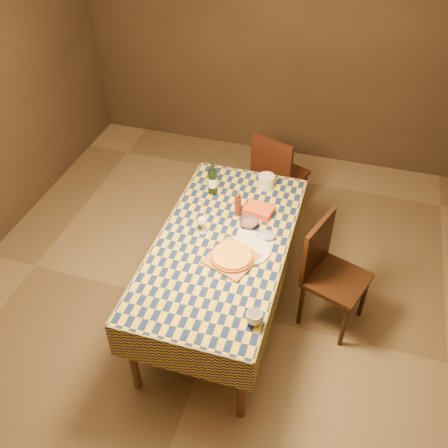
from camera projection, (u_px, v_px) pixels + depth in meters
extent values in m
plane|color=brown|center=(222.00, 310.00, 4.10)|extent=(5.00, 5.00, 0.00)
cube|color=#34271D|center=(294.00, 37.00, 5.01)|extent=(4.50, 0.10, 2.70)
cylinder|color=brown|center=(132.00, 355.00, 3.33)|extent=(0.06, 0.06, 0.75)
cylinder|color=brown|center=(242.00, 384.00, 3.17)|extent=(0.06, 0.06, 0.75)
cylinder|color=brown|center=(208.00, 206.00, 4.53)|extent=(0.06, 0.06, 0.75)
cylinder|color=brown|center=(291.00, 221.00, 4.37)|extent=(0.06, 0.06, 0.75)
cube|color=brown|center=(222.00, 245.00, 3.61)|extent=(0.90, 1.80, 0.03)
cube|color=olive|center=(222.00, 243.00, 3.60)|extent=(0.92, 1.82, 0.02)
cube|color=olive|center=(179.00, 359.00, 3.03)|extent=(0.94, 0.01, 0.30)
cube|color=olive|center=(252.00, 186.00, 4.35)|extent=(0.94, 0.01, 0.30)
cube|color=olive|center=(164.00, 244.00, 3.79)|extent=(0.01, 1.84, 0.30)
cube|color=olive|center=(284.00, 270.00, 3.59)|extent=(0.01, 1.84, 0.30)
cube|color=#A2734C|center=(232.00, 259.00, 3.45)|extent=(0.40, 0.40, 0.02)
cylinder|color=#994A19|center=(232.00, 257.00, 3.44)|extent=(0.37, 0.37, 0.02)
cylinder|color=orange|center=(232.00, 255.00, 3.43)|extent=(0.33, 0.33, 0.01)
cylinder|color=#4E1C12|center=(238.00, 206.00, 3.77)|extent=(0.06, 0.06, 0.17)
sphere|color=#4E1C12|center=(238.00, 195.00, 3.70)|extent=(0.04, 0.04, 0.04)
imported|color=#654855|center=(249.00, 223.00, 3.72)|extent=(0.17, 0.17, 0.04)
cylinder|color=silver|center=(202.00, 232.00, 3.67)|extent=(0.07, 0.07, 0.00)
cylinder|color=silver|center=(202.00, 228.00, 3.65)|extent=(0.01, 0.01, 0.07)
sphere|color=silver|center=(202.00, 221.00, 3.60)|extent=(0.07, 0.07, 0.07)
ellipsoid|color=#3A070F|center=(202.00, 222.00, 3.61)|extent=(0.05, 0.05, 0.03)
cylinder|color=black|center=(213.00, 182.00, 3.96)|extent=(0.08, 0.08, 0.22)
cylinder|color=black|center=(212.00, 165.00, 3.86)|extent=(0.03, 0.03, 0.09)
cylinder|color=#F0E7CD|center=(213.00, 182.00, 3.96)|extent=(0.09, 0.09, 0.08)
cylinder|color=#B7BDBE|center=(266.00, 181.00, 4.05)|extent=(0.17, 0.17, 0.11)
cube|color=#D2491B|center=(259.00, 210.00, 3.82)|extent=(0.24, 0.18, 0.05)
cylinder|color=white|center=(250.00, 250.00, 3.51)|extent=(0.34, 0.34, 0.02)
imported|color=silver|center=(255.00, 318.00, 3.02)|extent=(0.12, 0.12, 0.08)
cube|color=silver|center=(254.00, 241.00, 3.59)|extent=(0.29, 0.23, 0.00)
ellipsoid|color=#949EBD|center=(266.00, 235.00, 3.61)|extent=(0.15, 0.11, 0.04)
cube|color=black|center=(281.00, 175.00, 4.76)|extent=(0.54, 0.54, 0.04)
cube|color=black|center=(271.00, 162.00, 4.48)|extent=(0.41, 0.18, 0.46)
cylinder|color=black|center=(304.00, 192.00, 4.95)|extent=(0.04, 0.04, 0.43)
cylinder|color=black|center=(273.00, 179.00, 5.11)|extent=(0.04, 0.04, 0.43)
cylinder|color=black|center=(285.00, 211.00, 4.73)|extent=(0.04, 0.04, 0.43)
cylinder|color=black|center=(254.00, 197.00, 4.89)|extent=(0.04, 0.04, 0.43)
cube|color=black|center=(337.00, 280.00, 3.74)|extent=(0.53, 0.53, 0.04)
cube|color=black|center=(317.00, 245.00, 3.66)|extent=(0.17, 0.41, 0.46)
cylinder|color=black|center=(344.00, 327.00, 3.71)|extent=(0.04, 0.04, 0.43)
cylinder|color=black|center=(364.00, 297.00, 3.93)|extent=(0.04, 0.04, 0.43)
cylinder|color=black|center=(301.00, 305.00, 3.86)|extent=(0.04, 0.04, 0.43)
cylinder|color=black|center=(323.00, 277.00, 4.08)|extent=(0.04, 0.04, 0.43)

